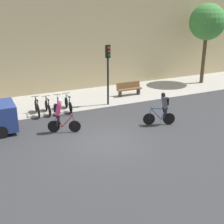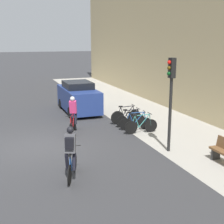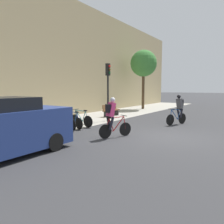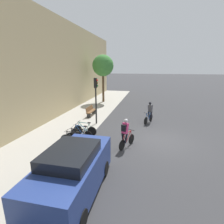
{
  "view_description": "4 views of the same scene",
  "coord_description": "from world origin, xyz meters",
  "px_view_note": "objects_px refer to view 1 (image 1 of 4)",
  "views": [
    {
      "loc": [
        -5.16,
        -12.01,
        6.23
      ],
      "look_at": [
        1.18,
        1.66,
        0.75
      ],
      "focal_mm": 50.0,
      "sensor_mm": 36.0,
      "label": 1
    },
    {
      "loc": [
        12.69,
        -1.29,
        4.38
      ],
      "look_at": [
        -0.87,
        3.73,
        0.98
      ],
      "focal_mm": 50.0,
      "sensor_mm": 36.0,
      "label": 2
    },
    {
      "loc": [
        -9.14,
        -3.21,
        2.13
      ],
      "look_at": [
        0.39,
        3.23,
        0.87
      ],
      "focal_mm": 35.0,
      "sensor_mm": 36.0,
      "label": 3
    },
    {
      "loc": [
        -10.65,
        0.72,
        4.58
      ],
      "look_at": [
        0.79,
        3.25,
        1.49
      ],
      "focal_mm": 28.0,
      "sensor_mm": 36.0,
      "label": 4
    }
  ],
  "objects_px": {
    "parked_bike_1": "(48,107)",
    "traffic_light_pole": "(108,64)",
    "cyclist_pink": "(60,114)",
    "bench": "(129,89)",
    "parked_bike_2": "(58,106)",
    "cyclist_grey": "(163,108)",
    "parked_bike_3": "(68,104)",
    "parked_bike_0": "(37,108)"
  },
  "relations": [
    {
      "from": "cyclist_grey",
      "to": "bench",
      "type": "xyz_separation_m",
      "value": [
        0.9,
        5.45,
        -0.47
      ]
    },
    {
      "from": "parked_bike_2",
      "to": "bench",
      "type": "xyz_separation_m",
      "value": [
        5.31,
        1.22,
        0.09
      ]
    },
    {
      "from": "cyclist_pink",
      "to": "parked_bike_2",
      "type": "height_order",
      "value": "cyclist_pink"
    },
    {
      "from": "cyclist_grey",
      "to": "parked_bike_2",
      "type": "bearing_deg",
      "value": 136.11
    },
    {
      "from": "parked_bike_2",
      "to": "parked_bike_3",
      "type": "xyz_separation_m",
      "value": [
        0.61,
        0.0,
        0.01
      ]
    },
    {
      "from": "parked_bike_3",
      "to": "cyclist_pink",
      "type": "bearing_deg",
      "value": -114.12
    },
    {
      "from": "cyclist_pink",
      "to": "parked_bike_1",
      "type": "xyz_separation_m",
      "value": [
        0.1,
        2.96,
        -0.57
      ]
    },
    {
      "from": "cyclist_pink",
      "to": "traffic_light_pole",
      "type": "height_order",
      "value": "traffic_light_pole"
    },
    {
      "from": "parked_bike_2",
      "to": "cyclist_grey",
      "type": "bearing_deg",
      "value": -43.89
    },
    {
      "from": "parked_bike_0",
      "to": "parked_bike_2",
      "type": "height_order",
      "value": "parked_bike_0"
    },
    {
      "from": "parked_bike_1",
      "to": "traffic_light_pole",
      "type": "distance_m",
      "value": 4.38
    },
    {
      "from": "parked_bike_2",
      "to": "bench",
      "type": "bearing_deg",
      "value": 12.91
    },
    {
      "from": "cyclist_pink",
      "to": "parked_bike_2",
      "type": "bearing_deg",
      "value": 76.49
    },
    {
      "from": "parked_bike_0",
      "to": "parked_bike_3",
      "type": "distance_m",
      "value": 1.84
    },
    {
      "from": "parked_bike_0",
      "to": "parked_bike_1",
      "type": "relative_size",
      "value": 1.07
    },
    {
      "from": "cyclist_pink",
      "to": "bench",
      "type": "xyz_separation_m",
      "value": [
        6.02,
        4.17,
        -0.47
      ]
    },
    {
      "from": "parked_bike_3",
      "to": "traffic_light_pole",
      "type": "height_order",
      "value": "traffic_light_pole"
    },
    {
      "from": "cyclist_grey",
      "to": "parked_bike_0",
      "type": "height_order",
      "value": "cyclist_grey"
    },
    {
      "from": "parked_bike_0",
      "to": "cyclist_grey",
      "type": "bearing_deg",
      "value": -36.98
    },
    {
      "from": "cyclist_pink",
      "to": "parked_bike_3",
      "type": "distance_m",
      "value": 3.29
    },
    {
      "from": "bench",
      "to": "parked_bike_0",
      "type": "bearing_deg",
      "value": -169.48
    },
    {
      "from": "cyclist_grey",
      "to": "bench",
      "type": "relative_size",
      "value": 0.99
    },
    {
      "from": "parked_bike_3",
      "to": "bench",
      "type": "distance_m",
      "value": 4.85
    },
    {
      "from": "cyclist_grey",
      "to": "parked_bike_3",
      "type": "xyz_separation_m",
      "value": [
        -3.79,
        4.24,
        -0.55
      ]
    },
    {
      "from": "parked_bike_0",
      "to": "parked_bike_3",
      "type": "bearing_deg",
      "value": -0.05
    },
    {
      "from": "parked_bike_1",
      "to": "cyclist_grey",
      "type": "bearing_deg",
      "value": -40.19
    },
    {
      "from": "cyclist_pink",
      "to": "traffic_light_pole",
      "type": "xyz_separation_m",
      "value": [
        3.9,
        2.94,
        1.61
      ]
    },
    {
      "from": "parked_bike_0",
      "to": "cyclist_pink",
      "type": "bearing_deg",
      "value": -80.12
    },
    {
      "from": "cyclist_pink",
      "to": "parked_bike_3",
      "type": "xyz_separation_m",
      "value": [
        1.32,
        2.96,
        -0.55
      ]
    },
    {
      "from": "cyclist_grey",
      "to": "parked_bike_2",
      "type": "distance_m",
      "value": 6.14
    },
    {
      "from": "cyclist_pink",
      "to": "cyclist_grey",
      "type": "height_order",
      "value": "cyclist_grey"
    },
    {
      "from": "traffic_light_pole",
      "to": "cyclist_pink",
      "type": "bearing_deg",
      "value": -142.94
    },
    {
      "from": "cyclist_grey",
      "to": "parked_bike_0",
      "type": "xyz_separation_m",
      "value": [
        -5.63,
        4.24,
        -0.53
      ]
    },
    {
      "from": "parked_bike_2",
      "to": "bench",
      "type": "distance_m",
      "value": 5.44
    },
    {
      "from": "cyclist_pink",
      "to": "parked_bike_1",
      "type": "bearing_deg",
      "value": 88.1
    },
    {
      "from": "bench",
      "to": "parked_bike_3",
      "type": "bearing_deg",
      "value": -165.48
    },
    {
      "from": "parked_bike_1",
      "to": "parked_bike_3",
      "type": "relative_size",
      "value": 0.94
    },
    {
      "from": "parked_bike_0",
      "to": "traffic_light_pole",
      "type": "height_order",
      "value": "traffic_light_pole"
    },
    {
      "from": "cyclist_grey",
      "to": "parked_bike_3",
      "type": "height_order",
      "value": "cyclist_grey"
    },
    {
      "from": "parked_bike_2",
      "to": "parked_bike_3",
      "type": "distance_m",
      "value": 0.61
    },
    {
      "from": "cyclist_grey",
      "to": "parked_bike_1",
      "type": "relative_size",
      "value": 1.12
    },
    {
      "from": "cyclist_pink",
      "to": "bench",
      "type": "height_order",
      "value": "cyclist_pink"
    }
  ]
}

